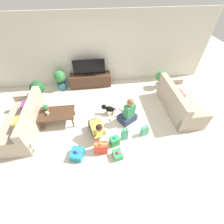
{
  "coord_description": "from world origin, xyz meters",
  "views": [
    {
      "loc": [
        -0.24,
        -2.88,
        3.61
      ],
      "look_at": [
        0.15,
        0.24,
        0.45
      ],
      "focal_mm": 24.0,
      "sensor_mm": 36.0,
      "label": 1
    }
  ],
  "objects_px": {
    "tv": "(89,68)",
    "potted_plant_corner_left": "(38,89)",
    "potted_plant_back_left": "(60,79)",
    "mug": "(47,113)",
    "tv_console": "(91,80)",
    "sofa_right": "(178,102)",
    "gift_box_c": "(118,155)",
    "coffee_table": "(57,114)",
    "gift_bag_a": "(125,134)",
    "potted_plant_corner_right": "(161,78)",
    "person_kneeling": "(96,128)",
    "person_sitting": "(128,113)",
    "tabletop_plant": "(46,108)",
    "sofa_left": "(25,122)",
    "dog": "(108,109)",
    "gift_box_d": "(115,141)",
    "gift_bag_b": "(145,131)",
    "gift_box_b": "(77,154)",
    "gift_box_a": "(101,147)"
  },
  "relations": [
    {
      "from": "tv",
      "to": "potted_plant_corner_left",
      "type": "bearing_deg",
      "value": -158.82
    },
    {
      "from": "tv",
      "to": "potted_plant_back_left",
      "type": "height_order",
      "value": "tv"
    },
    {
      "from": "mug",
      "to": "potted_plant_back_left",
      "type": "bearing_deg",
      "value": 85.32
    },
    {
      "from": "tv_console",
      "to": "sofa_right",
      "type": "bearing_deg",
      "value": -31.64
    },
    {
      "from": "mug",
      "to": "gift_box_c",
      "type": "bearing_deg",
      "value": -36.47
    },
    {
      "from": "potted_plant_back_left",
      "to": "mug",
      "type": "relative_size",
      "value": 6.37
    },
    {
      "from": "coffee_table",
      "to": "tv",
      "type": "relative_size",
      "value": 0.89
    },
    {
      "from": "gift_bag_a",
      "to": "potted_plant_corner_right",
      "type": "bearing_deg",
      "value": 51.51
    },
    {
      "from": "potted_plant_back_left",
      "to": "tv",
      "type": "bearing_deg",
      "value": 2.5
    },
    {
      "from": "potted_plant_corner_right",
      "to": "person_kneeling",
      "type": "xyz_separation_m",
      "value": [
        -2.62,
        -2.11,
        -0.08
      ]
    },
    {
      "from": "person_sitting",
      "to": "gift_bag_a",
      "type": "height_order",
      "value": "person_sitting"
    },
    {
      "from": "mug",
      "to": "tabletop_plant",
      "type": "bearing_deg",
      "value": 110.64
    },
    {
      "from": "sofa_left",
      "to": "dog",
      "type": "distance_m",
      "value": 2.51
    },
    {
      "from": "potted_plant_corner_right",
      "to": "mug",
      "type": "distance_m",
      "value": 4.29
    },
    {
      "from": "potted_plant_corner_right",
      "to": "tabletop_plant",
      "type": "xyz_separation_m",
      "value": [
        -4.08,
        -1.31,
        0.11
      ]
    },
    {
      "from": "tv_console",
      "to": "gift_box_c",
      "type": "relative_size",
      "value": 5.13
    },
    {
      "from": "person_sitting",
      "to": "gift_bag_a",
      "type": "xyz_separation_m",
      "value": [
        -0.23,
        -0.67,
        -0.13
      ]
    },
    {
      "from": "coffee_table",
      "to": "tv_console",
      "type": "relative_size",
      "value": 0.66
    },
    {
      "from": "potted_plant_corner_left",
      "to": "gift_box_d",
      "type": "distance_m",
      "value": 3.28
    },
    {
      "from": "potted_plant_corner_left",
      "to": "tabletop_plant",
      "type": "relative_size",
      "value": 3.54
    },
    {
      "from": "potted_plant_corner_right",
      "to": "gift_bag_b",
      "type": "distance_m",
      "value": 2.59
    },
    {
      "from": "gift_box_c",
      "to": "coffee_table",
      "type": "bearing_deg",
      "value": 139.25
    },
    {
      "from": "sofa_left",
      "to": "gift_box_c",
      "type": "xyz_separation_m",
      "value": [
        2.57,
        -1.26,
        -0.21
      ]
    },
    {
      "from": "person_sitting",
      "to": "coffee_table",
      "type": "bearing_deg",
      "value": -37.48
    },
    {
      "from": "tv",
      "to": "potted_plant_corner_left",
      "type": "distance_m",
      "value": 1.97
    },
    {
      "from": "coffee_table",
      "to": "tv_console",
      "type": "bearing_deg",
      "value": 60.69
    },
    {
      "from": "gift_bag_a",
      "to": "gift_bag_b",
      "type": "distance_m",
      "value": 0.61
    },
    {
      "from": "person_sitting",
      "to": "gift_box_d",
      "type": "height_order",
      "value": "person_sitting"
    },
    {
      "from": "person_kneeling",
      "to": "tabletop_plant",
      "type": "bearing_deg",
      "value": 135.23
    },
    {
      "from": "tv",
      "to": "gift_bag_a",
      "type": "height_order",
      "value": "tv"
    },
    {
      "from": "dog",
      "to": "sofa_left",
      "type": "bearing_deg",
      "value": -59.71
    },
    {
      "from": "coffee_table",
      "to": "mug",
      "type": "height_order",
      "value": "mug"
    },
    {
      "from": "gift_box_d",
      "to": "sofa_right",
      "type": "bearing_deg",
      "value": 26.35
    },
    {
      "from": "potted_plant_corner_left",
      "to": "sofa_right",
      "type": "bearing_deg",
      "value": -12.85
    },
    {
      "from": "tv",
      "to": "gift_box_c",
      "type": "relative_size",
      "value": 3.84
    },
    {
      "from": "gift_box_c",
      "to": "gift_bag_b",
      "type": "distance_m",
      "value": 1.07
    },
    {
      "from": "potted_plant_corner_right",
      "to": "person_kneeling",
      "type": "relative_size",
      "value": 0.84
    },
    {
      "from": "coffee_table",
      "to": "gift_bag_b",
      "type": "relative_size",
      "value": 3.06
    },
    {
      "from": "potted_plant_corner_left",
      "to": "gift_box_b",
      "type": "xyz_separation_m",
      "value": [
        1.38,
        -2.46,
        -0.38
      ]
    },
    {
      "from": "person_kneeling",
      "to": "gift_bag_b",
      "type": "height_order",
      "value": "person_kneeling"
    },
    {
      "from": "gift_box_d",
      "to": "potted_plant_corner_left",
      "type": "bearing_deg",
      "value": 137.22
    },
    {
      "from": "potted_plant_back_left",
      "to": "tabletop_plant",
      "type": "relative_size",
      "value": 3.43
    },
    {
      "from": "gift_box_b",
      "to": "gift_bag_a",
      "type": "height_order",
      "value": "gift_bag_a"
    },
    {
      "from": "sofa_left",
      "to": "potted_plant_corner_right",
      "type": "bearing_deg",
      "value": 108.83
    },
    {
      "from": "tv",
      "to": "person_kneeling",
      "type": "distance_m",
      "value": 2.59
    },
    {
      "from": "gift_box_b",
      "to": "dog",
      "type": "bearing_deg",
      "value": 56.52
    },
    {
      "from": "dog",
      "to": "tabletop_plant",
      "type": "distance_m",
      "value": 1.9
    },
    {
      "from": "mug",
      "to": "gift_bag_b",
      "type": "bearing_deg",
      "value": -15.89
    },
    {
      "from": "sofa_left",
      "to": "coffee_table",
      "type": "bearing_deg",
      "value": 100.06
    },
    {
      "from": "potted_plant_back_left",
      "to": "gift_box_a",
      "type": "height_order",
      "value": "potted_plant_back_left"
    }
  ]
}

